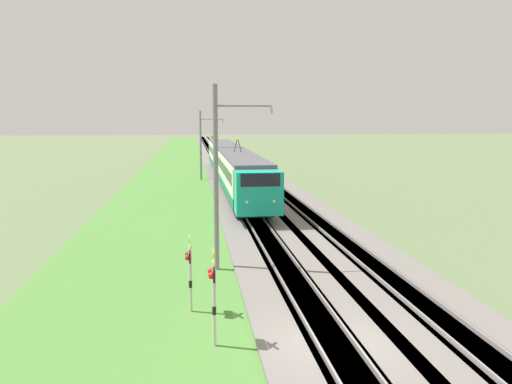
% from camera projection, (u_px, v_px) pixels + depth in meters
% --- Properties ---
extents(ground_plane, '(400.00, 400.00, 0.00)m').
position_uv_depth(ground_plane, '(334.00, 353.00, 14.29)').
color(ground_plane, '#60754C').
extents(ballast_main, '(240.00, 4.40, 0.30)m').
position_uv_depth(ballast_main, '(223.00, 171.00, 63.32)').
color(ballast_main, slate).
rests_on(ballast_main, ground).
extents(ballast_adjacent, '(240.00, 4.40, 0.30)m').
position_uv_depth(ballast_adjacent, '(253.00, 170.00, 63.82)').
color(ballast_adjacent, slate).
rests_on(ballast_adjacent, ground).
extents(track_main, '(240.00, 1.57, 0.45)m').
position_uv_depth(track_main, '(223.00, 171.00, 63.32)').
color(track_main, '#4C4238').
rests_on(track_main, ground).
extents(track_adjacent, '(240.00, 1.57, 0.45)m').
position_uv_depth(track_adjacent, '(253.00, 170.00, 63.82)').
color(track_adjacent, '#4C4238').
rests_on(track_adjacent, ground).
extents(grass_verge, '(240.00, 8.67, 0.12)m').
position_uv_depth(grass_verge, '(172.00, 172.00, 62.53)').
color(grass_verge, '#4C8438').
rests_on(grass_verge, ground).
extents(passenger_train, '(42.24, 2.93, 4.92)m').
position_uv_depth(passenger_train, '(231.00, 163.00, 49.92)').
color(passenger_train, '#19A88E').
rests_on(passenger_train, ground).
extents(crossing_signal_near, '(0.70, 0.23, 3.02)m').
position_uv_depth(crossing_signal_near, '(213.00, 289.00, 14.27)').
color(crossing_signal_near, beige).
rests_on(crossing_signal_near, ground).
extents(crossing_signal_aux, '(0.70, 0.23, 2.80)m').
position_uv_depth(crossing_signal_aux, '(190.00, 267.00, 16.88)').
color(crossing_signal_aux, beige).
rests_on(crossing_signal_aux, ground).
extents(catenary_mast_near, '(0.22, 2.56, 8.11)m').
position_uv_depth(catenary_mast_near, '(217.00, 177.00, 21.34)').
color(catenary_mast_near, slate).
rests_on(catenary_mast_near, ground).
extents(catenary_mast_mid, '(0.22, 2.56, 7.53)m').
position_uv_depth(catenary_mast_mid, '(201.00, 145.00, 53.40)').
color(catenary_mast_mid, slate).
rests_on(catenary_mast_mid, ground).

